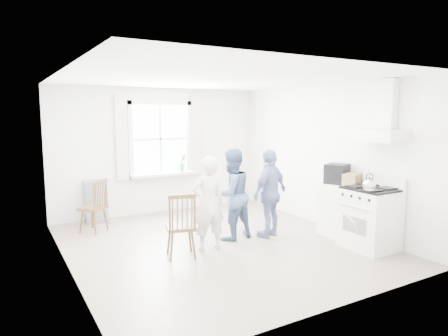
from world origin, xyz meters
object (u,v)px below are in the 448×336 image
low_cabinet (339,210)px  windsor_chair_a (98,200)px  windsor_chair_b (182,219)px  person_left (208,204)px  stereo_stack (337,174)px  person_right (270,193)px  person_mid (231,194)px  gas_stove (370,218)px

low_cabinet → windsor_chair_a: windsor_chair_a is taller
windsor_chair_b → person_left: 0.55m
stereo_stack → person_right: person_right is taller
low_cabinet → person_mid: (-1.66, 0.77, 0.30)m
gas_stove → low_cabinet: gas_stove is taller
low_cabinet → person_right: bearing=151.4°
windsor_chair_b → person_mid: size_ratio=0.64×
gas_stove → person_right: size_ratio=0.75×
person_left → windsor_chair_a: bearing=-51.5°
gas_stove → windsor_chair_b: bearing=159.3°
windsor_chair_b → person_right: (1.73, 0.24, 0.15)m
low_cabinet → stereo_stack: 0.62m
stereo_stack → person_left: 2.30m
low_cabinet → windsor_chair_a: size_ratio=0.96×
low_cabinet → person_left: size_ratio=0.62×
gas_stove → windsor_chair_b: gas_stove is taller
windsor_chair_a → person_right: 2.99m
stereo_stack → person_left: (-2.24, 0.42, -0.34)m
stereo_stack → person_left: size_ratio=0.32×
stereo_stack → person_right: size_ratio=0.32×
gas_stove → stereo_stack: 0.96m
gas_stove → person_left: size_ratio=0.77×
low_cabinet → person_mid: 1.86m
gas_stove → low_cabinet: (0.07, 0.70, -0.03)m
gas_stove → person_mid: person_mid is taller
low_cabinet → person_right: 1.21m
stereo_stack → windsor_chair_b: (-2.75, 0.26, -0.48)m
stereo_stack → windsor_chair_a: bearing=147.7°
person_mid → low_cabinet: bearing=147.0°
low_cabinet → person_right: person_right is taller
windsor_chair_a → person_left: bearing=-55.1°
gas_stove → windsor_chair_a: bearing=139.2°
gas_stove → person_right: person_right is taller
gas_stove → stereo_stack: stereo_stack is taller
person_left → person_mid: 0.66m
low_cabinet → person_mid: bearing=155.1°
windsor_chair_a → windsor_chair_b: bearing=-69.3°
windsor_chair_a → person_mid: (1.83, -1.49, 0.18)m
windsor_chair_a → person_right: bearing=-34.6°
gas_stove → windsor_chair_b: size_ratio=1.16×
windsor_chair_b → person_right: person_right is taller
low_cabinet → stereo_stack: stereo_stack is taller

